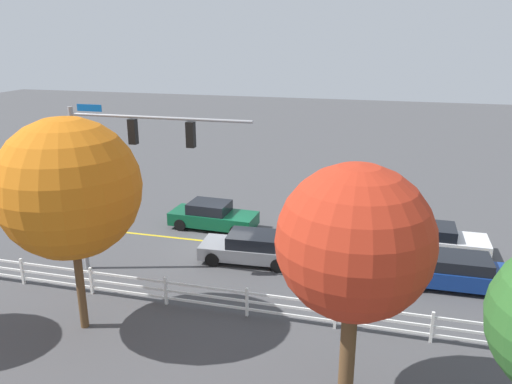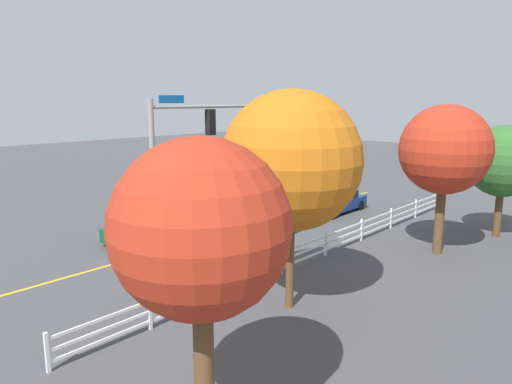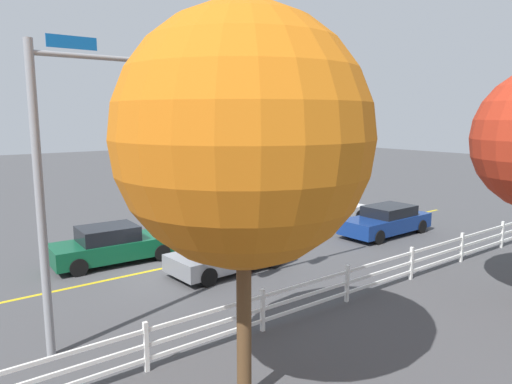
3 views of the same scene
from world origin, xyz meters
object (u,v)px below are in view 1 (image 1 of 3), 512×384
object	(u,v)px
car_2	(250,247)
tree_0	(354,243)
car_1	(213,216)
tree_3	(69,189)
car_3	(437,239)
car_0	(455,271)

from	to	relation	value
car_2	tree_0	xyz separation A→B (m)	(-5.11, 8.30, 4.24)
car_1	car_2	world-z (taller)	car_1
car_1	car_2	bearing A→B (deg)	-46.19
tree_0	car_1	bearing A→B (deg)	-55.21
car_2	tree_0	world-z (taller)	tree_0
car_1	tree_3	world-z (taller)	tree_3
car_3	tree_3	world-z (taller)	tree_3
car_2	tree_3	xyz separation A→B (m)	(4.26, 6.80, 4.51)
car_1	car_3	size ratio (longest dim) A/B	1.03
car_1	car_3	world-z (taller)	car_1
car_3	car_0	bearing A→B (deg)	-82.28
car_0	car_3	world-z (taller)	car_0
tree_3	car_1	bearing A→B (deg)	-96.70
car_1	tree_0	world-z (taller)	tree_0
car_0	tree_3	distance (m)	15.35
car_2	car_3	bearing A→B (deg)	-161.25
car_2	car_3	distance (m)	9.03
car_0	tree_0	world-z (taller)	tree_0
car_2	car_3	xyz separation A→B (m)	(-8.39, -3.35, -0.04)
car_0	car_2	distance (m)	8.84
car_2	tree_0	bearing A→B (deg)	118.58
car_1	tree_3	size ratio (longest dim) A/B	0.62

